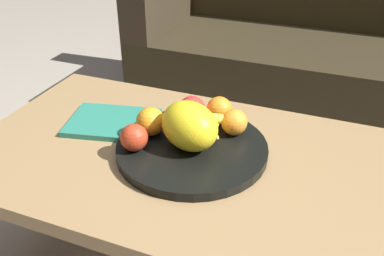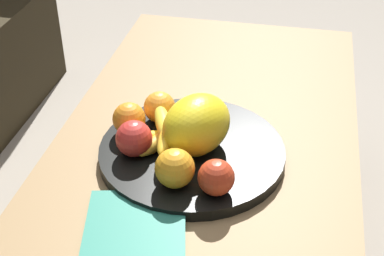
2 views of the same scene
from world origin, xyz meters
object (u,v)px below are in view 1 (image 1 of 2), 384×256
(magazine, at_px, (113,122))
(orange_front, at_px, (151,122))
(orange_left, at_px, (234,122))
(apple_left, at_px, (192,109))
(melon_large_front, at_px, (189,126))
(orange_right, at_px, (219,109))
(banana_bunch, at_px, (198,124))
(couch, at_px, (315,58))
(fruit_bowl, at_px, (192,148))
(apple_front, at_px, (134,138))
(coffee_table, at_px, (210,175))

(magazine, bearing_deg, orange_front, -28.11)
(orange_left, height_order, magazine, orange_left)
(orange_front, xyz_separation_m, apple_left, (0.08, 0.10, -0.00))
(melon_large_front, bearing_deg, apple_left, 108.66)
(orange_right, xyz_separation_m, banana_bunch, (-0.03, -0.09, -0.01))
(couch, xyz_separation_m, melon_large_front, (-0.19, -1.18, 0.23))
(couch, distance_m, apple_left, 1.11)
(banana_bunch, bearing_deg, apple_left, 125.95)
(fruit_bowl, xyz_separation_m, melon_large_front, (-0.00, -0.01, 0.07))
(couch, height_order, apple_front, couch)
(melon_large_front, height_order, banana_bunch, melon_large_front)
(apple_left, bearing_deg, magazine, -164.10)
(orange_front, bearing_deg, magazine, 164.45)
(melon_large_front, distance_m, orange_left, 0.14)
(fruit_bowl, relative_size, magazine, 1.57)
(apple_left, bearing_deg, orange_front, -126.68)
(fruit_bowl, height_order, magazine, fruit_bowl)
(apple_left, xyz_separation_m, banana_bunch, (0.04, -0.05, -0.01))
(orange_front, height_order, apple_left, orange_front)
(melon_large_front, relative_size, apple_front, 2.29)
(melon_large_front, xyz_separation_m, apple_front, (-0.12, -0.06, -0.03))
(coffee_table, distance_m, fruit_bowl, 0.08)
(couch, xyz_separation_m, apple_left, (-0.23, -1.06, 0.21))
(coffee_table, height_order, orange_left, orange_left)
(coffee_table, bearing_deg, orange_left, 75.91)
(couch, relative_size, orange_left, 24.01)
(orange_front, relative_size, apple_front, 1.10)
(coffee_table, xyz_separation_m, couch, (0.13, 1.19, -0.10))
(fruit_bowl, bearing_deg, coffee_table, -17.11)
(couch, bearing_deg, apple_left, -102.37)
(fruit_bowl, xyz_separation_m, magazine, (-0.27, 0.05, -0.00))
(melon_large_front, height_order, apple_front, melon_large_front)
(fruit_bowl, xyz_separation_m, orange_right, (0.03, 0.14, 0.05))
(orange_front, bearing_deg, coffee_table, -8.16)
(couch, distance_m, magazine, 1.22)
(fruit_bowl, height_order, banana_bunch, banana_bunch)
(banana_bunch, bearing_deg, magazine, -178.14)
(couch, relative_size, magazine, 6.80)
(couch, height_order, apple_left, couch)
(coffee_table, distance_m, apple_front, 0.22)
(orange_right, bearing_deg, melon_large_front, -100.42)
(orange_right, distance_m, banana_bunch, 0.09)
(fruit_bowl, relative_size, orange_left, 5.54)
(magazine, bearing_deg, apple_left, 3.34)
(magazine, bearing_deg, banana_bunch, -10.70)
(orange_left, relative_size, apple_left, 0.93)
(coffee_table, height_order, orange_front, orange_front)
(apple_front, bearing_deg, orange_right, 54.74)
(orange_right, bearing_deg, coffee_table, -78.89)
(couch, bearing_deg, banana_bunch, -99.82)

